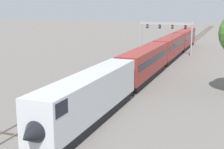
# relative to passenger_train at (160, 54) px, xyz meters

# --- Properties ---
(ground_plane) EXTENTS (400.00, 400.00, 0.00)m
(ground_plane) POSITION_rel_passenger_train_xyz_m (-2.00, -33.82, -2.60)
(ground_plane) COLOR slate
(track_main) EXTENTS (2.60, 200.00, 0.16)m
(track_main) POSITION_rel_passenger_train_xyz_m (0.00, 26.18, -2.54)
(track_main) COLOR slate
(track_main) RESTS_ON ground
(track_near) EXTENTS (2.60, 160.00, 0.16)m
(track_near) POSITION_rel_passenger_train_xyz_m (-5.50, 6.18, -2.54)
(track_near) COLOR slate
(track_near) RESTS_ON ground
(passenger_train) EXTENTS (3.04, 80.56, 4.80)m
(passenger_train) POSITION_rel_passenger_train_xyz_m (0.00, 0.00, 0.00)
(passenger_train) COLOR silver
(passenger_train) RESTS_ON ground
(signal_gantry) EXTENTS (12.10, 0.49, 7.70)m
(signal_gantry) POSITION_rel_passenger_train_xyz_m (-2.25, 15.84, 3.05)
(signal_gantry) COLOR #999BA0
(signal_gantry) RESTS_ON ground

